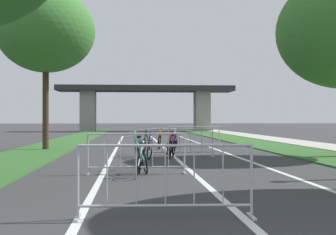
# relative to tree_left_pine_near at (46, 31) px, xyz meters

# --- Properties ---
(grass_verge_left) EXTENTS (2.68, 61.02, 0.05)m
(grass_verge_left) POSITION_rel_tree_left_pine_near_xyz_m (-0.10, 6.51, -5.36)
(grass_verge_left) COLOR #2D5B26
(grass_verge_left) RESTS_ON ground
(grass_verge_right) EXTENTS (2.68, 61.02, 0.05)m
(grass_verge_right) POSITION_rel_tree_left_pine_near_xyz_m (11.01, 6.51, -5.36)
(grass_verge_right) COLOR #2D5B26
(grass_verge_right) RESTS_ON ground
(sidewalk_path_right) EXTENTS (2.26, 61.02, 0.08)m
(sidewalk_path_right) POSITION_rel_tree_left_pine_near_xyz_m (13.48, 6.51, -5.34)
(sidewalk_path_right) COLOR #ADA89E
(sidewalk_path_right) RESTS_ON ground
(lane_stripe_center) EXTENTS (0.14, 35.30, 0.01)m
(lane_stripe_center) POSITION_rel_tree_left_pine_near_xyz_m (5.46, -0.80, -5.38)
(lane_stripe_center) COLOR silver
(lane_stripe_center) RESTS_ON ground
(lane_stripe_right_lane) EXTENTS (0.14, 35.30, 0.01)m
(lane_stripe_right_lane) POSITION_rel_tree_left_pine_near_xyz_m (7.77, -0.80, -5.38)
(lane_stripe_right_lane) COLOR silver
(lane_stripe_right_lane) RESTS_ON ground
(lane_stripe_left_lane) EXTENTS (0.14, 35.30, 0.01)m
(lane_stripe_left_lane) POSITION_rel_tree_left_pine_near_xyz_m (3.14, -0.80, -5.38)
(lane_stripe_left_lane) COLOR silver
(lane_stripe_left_lane) RESTS_ON ground
(overpass_bridge) EXTENTS (20.08, 4.08, 5.20)m
(overpass_bridge) POSITION_rel_tree_left_pine_near_xyz_m (5.46, 31.98, -1.60)
(overpass_bridge) COLOR #2D2D30
(overpass_bridge) RESTS_ON ground
(tree_left_pine_near) EXTENTS (4.44, 4.44, 7.28)m
(tree_left_pine_near) POSITION_rel_tree_left_pine_near_xyz_m (0.00, 0.00, 0.00)
(tree_left_pine_near) COLOR #3D2D1E
(tree_left_pine_near) RESTS_ON ground
(crowd_barrier_nearest) EXTENTS (2.53, 0.54, 1.05)m
(crowd_barrier_nearest) POSITION_rel_tree_left_pine_near_xyz_m (4.35, -14.69, -4.86)
(crowd_barrier_nearest) COLOR #ADADB2
(crowd_barrier_nearest) RESTS_ON ground
(crowd_barrier_second) EXTENTS (2.52, 0.48, 1.05)m
(crowd_barrier_second) POSITION_rel_tree_left_pine_near_xyz_m (4.00, -9.42, -4.86)
(crowd_barrier_second) COLOR #ADADB2
(crowd_barrier_second) RESTS_ON ground
(crowd_barrier_third) EXTENTS (2.52, 0.49, 1.05)m
(crowd_barrier_third) POSITION_rel_tree_left_pine_near_xyz_m (5.64, -4.14, -4.86)
(crowd_barrier_third) COLOR #ADADB2
(crowd_barrier_third) RESTS_ON ground
(crowd_barrier_fourth) EXTENTS (2.54, 0.56, 1.05)m
(crowd_barrier_fourth) POSITION_rel_tree_left_pine_near_xyz_m (6.92, 1.14, -4.86)
(crowd_barrier_fourth) COLOR #ADADB2
(crowd_barrier_fourth) RESTS_ON ground
(bicycle_silver_0) EXTENTS (0.52, 1.59, 0.90)m
(bicycle_silver_0) POSITION_rel_tree_left_pine_near_xyz_m (4.07, -9.88, -5.03)
(bicycle_silver_0) COLOR black
(bicycle_silver_0) RESTS_ON ground
(bicycle_yellow_1) EXTENTS (0.55, 1.70, 0.99)m
(bicycle_yellow_1) POSITION_rel_tree_left_pine_near_xyz_m (4.15, -3.77, -5.00)
(bicycle_yellow_1) COLOR black
(bicycle_yellow_1) RESTS_ON ground
(bicycle_white_2) EXTENTS (0.55, 1.66, 0.99)m
(bicycle_white_2) POSITION_rel_tree_left_pine_near_xyz_m (6.05, 1.67, -5.02)
(bicycle_white_2) COLOR black
(bicycle_white_2) RESTS_ON ground
(bicycle_black_3) EXTENTS (0.53, 1.74, 1.04)m
(bicycle_black_3) POSITION_rel_tree_left_pine_near_xyz_m (4.40, -4.67, -5.00)
(bicycle_black_3) COLOR black
(bicycle_black_3) RESTS_ON ground
(bicycle_purple_4) EXTENTS (0.65, 1.59, 0.93)m
(bicycle_purple_4) POSITION_rel_tree_left_pine_near_xyz_m (5.33, -4.58, -5.03)
(bicycle_purple_4) COLOR black
(bicycle_purple_4) RESTS_ON ground
(bicycle_red_5) EXTENTS (0.51, 1.60, 0.93)m
(bicycle_red_5) POSITION_rel_tree_left_pine_near_xyz_m (5.29, -3.67, -5.03)
(bicycle_red_5) COLOR black
(bicycle_red_5) RESTS_ON ground
(bicycle_orange_6) EXTENTS (0.53, 1.67, 1.02)m
(bicycle_orange_6) POSITION_rel_tree_left_pine_near_xyz_m (5.18, 0.64, -5.00)
(bicycle_orange_6) COLOR black
(bicycle_orange_6) RESTS_ON ground
(bicycle_teal_7) EXTENTS (0.64, 1.71, 1.01)m
(bicycle_teal_7) POSITION_rel_tree_left_pine_near_xyz_m (4.11, -8.93, -5.00)
(bicycle_teal_7) COLOR black
(bicycle_teal_7) RESTS_ON ground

